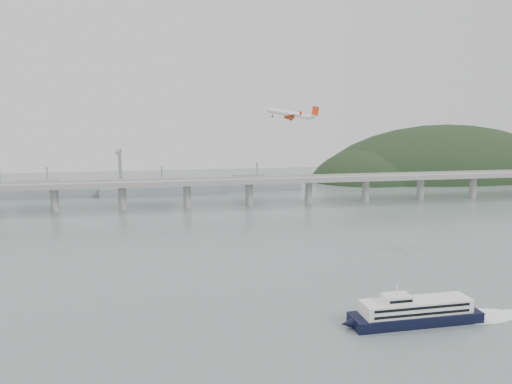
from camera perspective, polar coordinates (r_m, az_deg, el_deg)
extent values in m
plane|color=slate|center=(213.64, 2.63, -12.04)|extent=(900.00, 900.00, 0.00)
cube|color=gray|center=(400.42, -3.62, 1.16)|extent=(800.00, 22.00, 2.20)
cube|color=gray|center=(389.80, -3.45, 1.23)|extent=(800.00, 0.60, 1.80)
cube|color=gray|center=(410.46, -3.78, 1.65)|extent=(800.00, 0.60, 1.80)
cylinder|color=gray|center=(408.84, -22.02, -0.84)|extent=(6.00, 6.00, 21.00)
cylinder|color=gray|center=(401.31, -15.02, -0.65)|extent=(6.00, 6.00, 21.00)
cylinder|color=gray|center=(399.93, -7.87, -0.44)|extent=(6.00, 6.00, 21.00)
cylinder|color=gray|center=(404.77, -0.79, -0.23)|extent=(6.00, 6.00, 21.00)
cylinder|color=gray|center=(415.62, 6.03, -0.03)|extent=(6.00, 6.00, 21.00)
cylinder|color=gray|center=(432.01, 12.42, 0.17)|extent=(6.00, 6.00, 21.00)
cylinder|color=gray|center=(453.35, 18.27, 0.34)|extent=(6.00, 6.00, 21.00)
cylinder|color=gray|center=(478.98, 23.55, 0.50)|extent=(6.00, 6.00, 21.00)
ellipsoid|color=black|center=(618.17, 20.65, 0.00)|extent=(320.00, 150.00, 156.00)
ellipsoid|color=black|center=(565.69, 12.89, 0.15)|extent=(140.00, 110.00, 96.00)
ellipsoid|color=black|center=(677.29, 26.75, -0.23)|extent=(220.00, 140.00, 120.00)
cube|color=gray|center=(481.45, -22.62, -0.06)|extent=(95.67, 20.15, 8.00)
cube|color=gray|center=(482.46, -23.78, 0.85)|extent=(33.90, 15.02, 8.00)
cylinder|color=gray|center=(479.22, -22.74, 1.83)|extent=(1.60, 1.60, 14.00)
cube|color=gray|center=(464.73, -10.64, 0.20)|extent=(110.55, 21.43, 8.00)
cube|color=gray|center=(463.78, -12.03, 1.13)|extent=(39.01, 16.73, 8.00)
cylinder|color=gray|center=(462.42, -10.70, 2.15)|extent=(1.60, 1.60, 14.00)
cube|color=gray|center=(481.93, 0.13, 0.70)|extent=(85.00, 13.60, 8.00)
cube|color=gray|center=(479.34, -0.87, 1.62)|extent=(29.75, 11.90, 8.00)
cylinder|color=gray|center=(479.71, 0.13, 2.59)|extent=(1.60, 1.60, 14.00)
cube|color=gray|center=(499.25, -15.26, 2.52)|extent=(3.00, 3.00, 40.00)
cube|color=gray|center=(487.52, -15.46, 4.48)|extent=(3.00, 28.00, 3.00)
cube|color=black|center=(199.63, 17.73, -13.50)|extent=(49.72, 13.29, 3.95)
cone|color=black|center=(188.65, 10.42, -14.58)|extent=(5.05, 4.09, 3.95)
cube|color=white|center=(197.96, 17.80, -12.31)|extent=(41.76, 11.08, 4.94)
cube|color=black|center=(193.50, 18.56, -12.47)|extent=(37.53, 1.25, 0.99)
cube|color=black|center=(194.39, 18.52, -13.11)|extent=(37.53, 1.25, 0.99)
cube|color=black|center=(201.53, 17.11, -11.49)|extent=(37.53, 1.25, 0.99)
cube|color=black|center=(202.38, 17.08, -12.11)|extent=(37.53, 1.25, 0.99)
cube|color=white|center=(192.99, 15.77, -11.59)|extent=(10.08, 7.20, 2.57)
cube|color=black|center=(190.12, 16.27, -11.95)|extent=(8.89, 0.38, 0.99)
cylinder|color=white|center=(191.89, 15.82, -10.71)|extent=(0.51, 0.51, 3.95)
ellipsoid|color=white|center=(214.66, 24.32, -12.80)|extent=(28.85, 15.05, 0.20)
cylinder|color=white|center=(294.73, 3.97, 8.91)|extent=(24.69, 5.46, 7.30)
cone|color=white|center=(292.31, 1.31, 9.40)|extent=(4.24, 3.47, 3.71)
cone|color=white|center=(297.92, 6.67, 8.49)|extent=(4.84, 3.19, 3.86)
cube|color=white|center=(294.84, 4.11, 8.72)|extent=(5.36, 29.68, 2.57)
cube|color=white|center=(297.76, 6.53, 8.63)|extent=(3.14, 10.53, 1.23)
cube|color=red|center=(298.20, 6.79, 9.14)|extent=(4.84, 0.73, 6.24)
cylinder|color=red|center=(299.17, 3.63, 8.50)|extent=(4.11, 2.35, 2.61)
cylinder|color=black|center=(298.83, 3.29, 8.56)|extent=(0.75, 2.02, 2.02)
cube|color=white|center=(299.23, 3.66, 8.67)|extent=(2.33, 0.36, 1.41)
cylinder|color=red|center=(289.83, 4.02, 8.56)|extent=(4.11, 2.35, 2.61)
cylinder|color=black|center=(289.47, 3.66, 8.62)|extent=(0.75, 2.02, 2.02)
cube|color=white|center=(289.89, 4.04, 8.73)|extent=(2.33, 0.36, 1.41)
cylinder|color=black|center=(296.94, 3.96, 8.41)|extent=(0.68, 0.42, 2.12)
cylinder|color=black|center=(296.88, 3.93, 8.22)|extent=(1.12, 0.43, 1.12)
cylinder|color=black|center=(292.53, 4.15, 8.43)|extent=(0.68, 0.42, 2.12)
cylinder|color=black|center=(292.46, 4.12, 8.25)|extent=(1.12, 0.43, 1.12)
cylinder|color=black|center=(292.68, 1.90, 8.81)|extent=(0.68, 0.42, 2.12)
cylinder|color=black|center=(292.62, 1.87, 8.63)|extent=(1.12, 0.43, 1.12)
cube|color=red|center=(309.70, 3.87, 8.76)|extent=(1.74, 0.33, 2.30)
cube|color=red|center=(280.87, 5.13, 8.96)|extent=(1.74, 0.33, 2.30)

